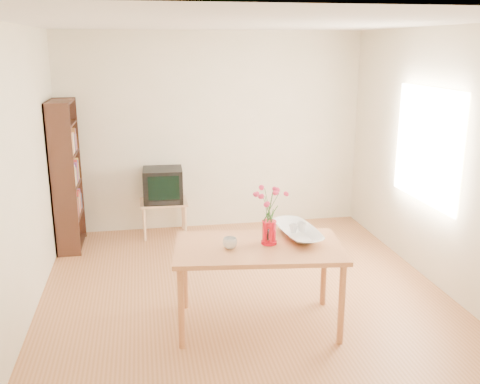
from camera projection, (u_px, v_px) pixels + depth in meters
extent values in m
plane|color=#9C6037|center=(245.00, 297.00, 5.30)|extent=(4.50, 4.50, 0.00)
plane|color=white|center=(246.00, 23.00, 4.61)|extent=(4.50, 4.50, 0.00)
plane|color=beige|center=(213.00, 132.00, 7.09)|extent=(4.00, 0.00, 4.00)
plane|color=beige|center=(328.00, 263.00, 2.82)|extent=(4.00, 0.00, 4.00)
plane|color=beige|center=(19.00, 179.00, 4.61)|extent=(0.00, 4.50, 4.50)
plane|color=beige|center=(443.00, 161.00, 5.31)|extent=(0.00, 4.50, 4.50)
plane|color=white|center=(427.00, 146.00, 5.56)|extent=(0.00, 1.30, 1.30)
cube|color=#B1683C|center=(259.00, 248.00, 4.59)|extent=(1.53, 1.00, 0.04)
cylinder|color=#B1683C|center=(181.00, 309.00, 4.32)|extent=(0.06, 0.06, 0.71)
cylinder|color=#B1683C|center=(342.00, 304.00, 4.39)|extent=(0.06, 0.06, 0.71)
cylinder|color=#B1683C|center=(185.00, 273.00, 4.99)|extent=(0.06, 0.06, 0.71)
cylinder|color=#B1683C|center=(324.00, 270.00, 5.06)|extent=(0.06, 0.06, 0.71)
cube|color=tan|center=(164.00, 202.00, 6.93)|extent=(0.60, 0.45, 0.03)
cylinder|color=tan|center=(144.00, 225.00, 6.77)|extent=(0.04, 0.04, 0.43)
cylinder|color=tan|center=(185.00, 222.00, 6.86)|extent=(0.04, 0.04, 0.43)
cylinder|color=tan|center=(144.00, 216.00, 7.12)|extent=(0.04, 0.04, 0.43)
cylinder|color=tan|center=(183.00, 214.00, 7.21)|extent=(0.04, 0.04, 0.43)
cube|color=black|center=(63.00, 183.00, 6.08)|extent=(0.28, 0.02, 1.80)
cube|color=black|center=(70.00, 170.00, 6.72)|extent=(0.28, 0.03, 1.80)
cube|color=black|center=(55.00, 176.00, 6.37)|extent=(0.02, 0.70, 1.80)
cube|color=black|center=(72.00, 243.00, 6.63)|extent=(0.27, 0.65, 0.02)
cube|color=black|center=(70.00, 216.00, 6.53)|extent=(0.27, 0.65, 0.02)
cube|color=black|center=(67.00, 186.00, 6.43)|extent=(0.27, 0.65, 0.02)
cube|color=black|center=(64.00, 155.00, 6.33)|extent=(0.27, 0.65, 0.02)
cube|color=black|center=(62.00, 124.00, 6.23)|extent=(0.27, 0.65, 0.02)
cube|color=black|center=(60.00, 102.00, 6.16)|extent=(0.27, 0.65, 0.02)
cylinder|color=red|center=(269.00, 233.00, 4.61)|extent=(0.12, 0.12, 0.20)
cylinder|color=red|center=(269.00, 242.00, 4.63)|extent=(0.14, 0.14, 0.02)
cylinder|color=red|center=(269.00, 222.00, 4.58)|extent=(0.13, 0.13, 0.01)
cone|color=red|center=(273.00, 226.00, 4.54)|extent=(0.06, 0.08, 0.06)
torus|color=black|center=(265.00, 229.00, 4.67)|extent=(0.05, 0.10, 0.10)
imported|color=white|center=(230.00, 243.00, 4.51)|extent=(0.16, 0.16, 0.09)
imported|color=white|center=(298.00, 212.00, 4.76)|extent=(0.51, 0.51, 0.44)
imported|color=white|center=(294.00, 217.00, 4.77)|extent=(0.09, 0.09, 0.06)
imported|color=white|center=(302.00, 216.00, 4.80)|extent=(0.08, 0.08, 0.07)
cube|color=black|center=(163.00, 185.00, 6.87)|extent=(0.51, 0.47, 0.43)
cube|color=black|center=(163.00, 182.00, 6.94)|extent=(0.36, 0.26, 0.30)
cube|color=black|center=(164.00, 188.00, 6.64)|extent=(0.39, 0.03, 0.30)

